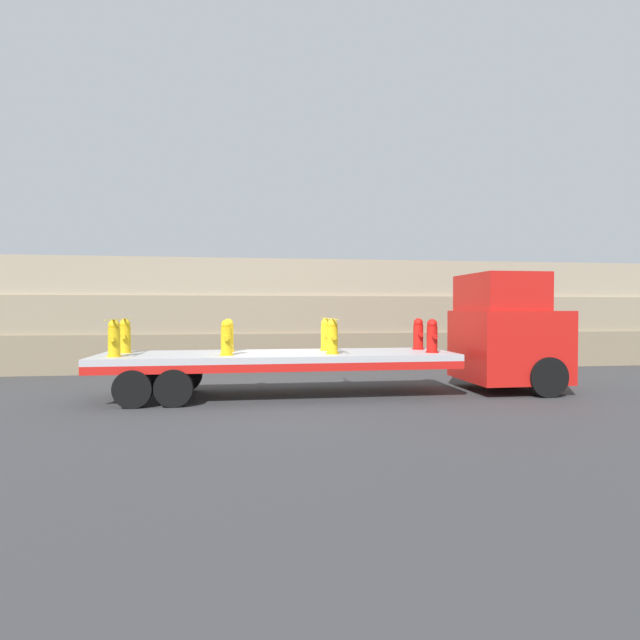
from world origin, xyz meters
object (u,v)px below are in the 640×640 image
(fire_hydrant_yellow_near_0, at_px, (114,339))
(flatbed_trailer, at_px, (257,361))
(fire_hydrant_yellow_far_0, at_px, (125,336))
(fire_hydrant_yellow_far_2, at_px, (326,335))
(truck_cab, at_px, (509,333))
(fire_hydrant_red_near_3, at_px, (432,336))
(fire_hydrant_yellow_near_2, at_px, (332,337))
(fire_hydrant_yellow_near_1, at_px, (227,338))
(fire_hydrant_red_far_3, at_px, (418,334))
(fire_hydrant_yellow_far_1, at_px, (228,336))

(fire_hydrant_yellow_near_0, bearing_deg, flatbed_trailer, 8.96)
(fire_hydrant_yellow_far_0, bearing_deg, fire_hydrant_yellow_far_2, 0.00)
(truck_cab, height_order, fire_hydrant_red_near_3, truck_cab)
(fire_hydrant_red_near_3, bearing_deg, fire_hydrant_yellow_near_2, 180.00)
(truck_cab, height_order, fire_hydrant_yellow_near_2, truck_cab)
(fire_hydrant_yellow_near_1, bearing_deg, fire_hydrant_yellow_far_0, 157.95)
(flatbed_trailer, distance_m, fire_hydrant_yellow_far_0, 3.57)
(fire_hydrant_yellow_far_0, bearing_deg, fire_hydrant_red_near_3, -7.69)
(fire_hydrant_yellow_near_1, bearing_deg, fire_hydrant_yellow_near_2, 0.00)
(fire_hydrant_yellow_far_2, bearing_deg, flatbed_trailer, -164.19)
(fire_hydrant_yellow_near_1, relative_size, fire_hydrant_red_near_3, 1.00)
(flatbed_trailer, relative_size, fire_hydrant_red_near_3, 10.31)
(truck_cab, height_order, flatbed_trailer, truck_cab)
(flatbed_trailer, bearing_deg, fire_hydrant_red_near_3, -6.73)
(fire_hydrant_red_far_3, bearing_deg, fire_hydrant_yellow_far_2, 180.00)
(flatbed_trailer, distance_m, fire_hydrant_red_far_3, 4.71)
(fire_hydrant_yellow_far_0, relative_size, fire_hydrant_yellow_far_1, 1.00)
(flatbed_trailer, bearing_deg, fire_hydrant_yellow_near_0, -171.04)
(fire_hydrant_yellow_far_0, height_order, fire_hydrant_red_near_3, same)
(flatbed_trailer, distance_m, fire_hydrant_yellow_near_0, 3.57)
(fire_hydrant_yellow_far_1, height_order, fire_hydrant_yellow_far_2, same)
(fire_hydrant_yellow_near_0, height_order, fire_hydrant_yellow_near_1, same)
(fire_hydrant_yellow_far_2, height_order, fire_hydrant_red_near_3, same)
(fire_hydrant_yellow_far_1, relative_size, fire_hydrant_yellow_near_2, 1.00)
(truck_cab, relative_size, fire_hydrant_red_near_3, 3.67)
(flatbed_trailer, bearing_deg, fire_hydrant_yellow_near_2, -15.81)
(fire_hydrant_yellow_near_2, xyz_separation_m, fire_hydrant_yellow_far_2, (0.00, 1.09, 0.00))
(fire_hydrant_yellow_far_0, xyz_separation_m, fire_hydrant_yellow_far_1, (2.70, 0.00, 0.00))
(fire_hydrant_yellow_far_0, distance_m, fire_hydrant_yellow_far_2, 5.40)
(flatbed_trailer, height_order, fire_hydrant_red_near_3, fire_hydrant_red_near_3)
(truck_cab, relative_size, fire_hydrant_yellow_far_1, 3.67)
(flatbed_trailer, xyz_separation_m, fire_hydrant_yellow_near_0, (-3.47, -0.55, 0.65))
(fire_hydrant_red_near_3, bearing_deg, truck_cab, 12.30)
(fire_hydrant_red_near_3, xyz_separation_m, fire_hydrant_red_far_3, (0.00, 1.09, 0.00))
(fire_hydrant_yellow_far_1, bearing_deg, flatbed_trailer, -35.41)
(fire_hydrant_yellow_far_0, bearing_deg, fire_hydrant_yellow_near_0, -90.00)
(fire_hydrant_yellow_near_1, bearing_deg, truck_cab, 3.96)
(fire_hydrant_yellow_near_1, height_order, fire_hydrant_yellow_near_2, same)
(fire_hydrant_yellow_near_1, distance_m, fire_hydrant_yellow_far_2, 2.91)
(fire_hydrant_yellow_far_1, bearing_deg, truck_cab, -3.96)
(flatbed_trailer, relative_size, fire_hydrant_yellow_near_1, 10.31)
(fire_hydrant_yellow_far_0, height_order, fire_hydrant_yellow_far_2, same)
(fire_hydrant_yellow_far_2, bearing_deg, fire_hydrant_yellow_near_1, -157.95)
(fire_hydrant_yellow_near_2, bearing_deg, flatbed_trailer, 164.19)
(truck_cab, height_order, fire_hydrant_yellow_near_0, truck_cab)
(fire_hydrant_red_far_3, bearing_deg, fire_hydrant_yellow_far_0, 180.00)
(flatbed_trailer, relative_size, fire_hydrant_yellow_far_0, 10.31)
(fire_hydrant_yellow_far_0, distance_m, fire_hydrant_yellow_near_1, 2.91)
(flatbed_trailer, relative_size, fire_hydrant_yellow_far_1, 10.31)
(fire_hydrant_yellow_near_2, relative_size, fire_hydrant_red_near_3, 1.00)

